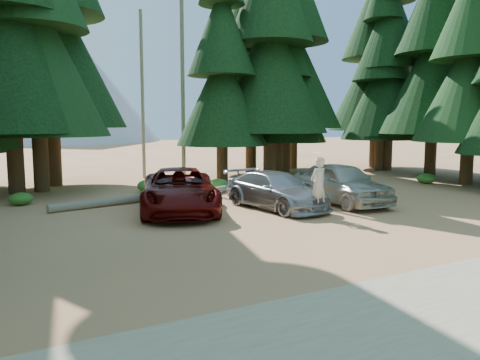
{
  "coord_description": "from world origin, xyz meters",
  "views": [
    {
      "loc": [
        -9.55,
        -11.87,
        3.3
      ],
      "look_at": [
        -1.45,
        3.16,
        1.25
      ],
      "focal_mm": 35.0,
      "sensor_mm": 36.0,
      "label": 1
    }
  ],
  "objects_px": {
    "silver_minivan_center": "(276,190)",
    "log_right": "(243,185)",
    "log_left": "(106,202)",
    "log_mid": "(271,183)",
    "silver_minivan_right": "(341,183)",
    "frisbee_player": "(318,184)",
    "red_pickup": "(179,190)"
  },
  "relations": [
    {
      "from": "silver_minivan_center",
      "to": "silver_minivan_right",
      "type": "distance_m",
      "value": 3.02
    },
    {
      "from": "silver_minivan_center",
      "to": "log_left",
      "type": "relative_size",
      "value": 1.06
    },
    {
      "from": "silver_minivan_right",
      "to": "frisbee_player",
      "type": "bearing_deg",
      "value": -141.24
    },
    {
      "from": "log_mid",
      "to": "log_right",
      "type": "height_order",
      "value": "log_right"
    },
    {
      "from": "log_mid",
      "to": "log_right",
      "type": "distance_m",
      "value": 1.77
    },
    {
      "from": "log_left",
      "to": "log_right",
      "type": "distance_m",
      "value": 7.68
    },
    {
      "from": "red_pickup",
      "to": "silver_minivan_right",
      "type": "bearing_deg",
      "value": 7.29
    },
    {
      "from": "red_pickup",
      "to": "log_right",
      "type": "height_order",
      "value": "red_pickup"
    },
    {
      "from": "red_pickup",
      "to": "silver_minivan_right",
      "type": "relative_size",
      "value": 1.18
    },
    {
      "from": "red_pickup",
      "to": "silver_minivan_center",
      "type": "relative_size",
      "value": 1.2
    },
    {
      "from": "silver_minivan_right",
      "to": "log_left",
      "type": "xyz_separation_m",
      "value": [
        -8.77,
        3.96,
        -0.69
      ]
    },
    {
      "from": "silver_minivan_center",
      "to": "log_right",
      "type": "height_order",
      "value": "silver_minivan_center"
    },
    {
      "from": "silver_minivan_right",
      "to": "red_pickup",
      "type": "bearing_deg",
      "value": 171.87
    },
    {
      "from": "silver_minivan_center",
      "to": "log_mid",
      "type": "height_order",
      "value": "silver_minivan_center"
    },
    {
      "from": "red_pickup",
      "to": "log_left",
      "type": "bearing_deg",
      "value": 149.12
    },
    {
      "from": "silver_minivan_right",
      "to": "silver_minivan_center",
      "type": "bearing_deg",
      "value": 177.71
    },
    {
      "from": "silver_minivan_center",
      "to": "log_mid",
      "type": "distance_m",
      "value": 6.72
    },
    {
      "from": "log_left",
      "to": "log_right",
      "type": "bearing_deg",
      "value": 2.93
    },
    {
      "from": "silver_minivan_center",
      "to": "log_right",
      "type": "relative_size",
      "value": 0.93
    },
    {
      "from": "log_mid",
      "to": "log_right",
      "type": "bearing_deg",
      "value": -159.95
    },
    {
      "from": "silver_minivan_right",
      "to": "log_left",
      "type": "height_order",
      "value": "silver_minivan_right"
    },
    {
      "from": "silver_minivan_center",
      "to": "log_mid",
      "type": "xyz_separation_m",
      "value": [
        3.42,
        5.76,
        -0.56
      ]
    },
    {
      "from": "silver_minivan_right",
      "to": "log_right",
      "type": "xyz_separation_m",
      "value": [
        -1.36,
        6.01,
        -0.69
      ]
    },
    {
      "from": "silver_minivan_center",
      "to": "frisbee_player",
      "type": "height_order",
      "value": "frisbee_player"
    },
    {
      "from": "silver_minivan_right",
      "to": "log_mid",
      "type": "bearing_deg",
      "value": 89.87
    },
    {
      "from": "red_pickup",
      "to": "silver_minivan_center",
      "type": "height_order",
      "value": "red_pickup"
    },
    {
      "from": "silver_minivan_right",
      "to": "frisbee_player",
      "type": "height_order",
      "value": "frisbee_player"
    },
    {
      "from": "red_pickup",
      "to": "log_left",
      "type": "xyz_separation_m",
      "value": [
        -2.16,
        2.57,
        -0.66
      ]
    },
    {
      "from": "red_pickup",
      "to": "frisbee_player",
      "type": "relative_size",
      "value": 2.84
    },
    {
      "from": "red_pickup",
      "to": "log_left",
      "type": "relative_size",
      "value": 1.28
    },
    {
      "from": "log_left",
      "to": "log_right",
      "type": "xyz_separation_m",
      "value": [
        7.41,
        2.05,
        0.0
      ]
    },
    {
      "from": "silver_minivan_center",
      "to": "silver_minivan_right",
      "type": "height_order",
      "value": "silver_minivan_right"
    }
  ]
}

